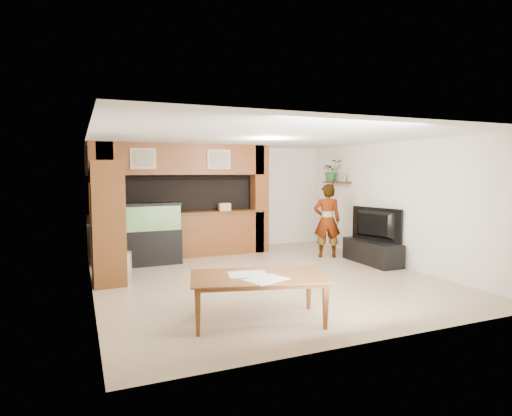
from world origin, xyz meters
name	(u,v)px	position (x,y,z in m)	size (l,w,h in m)	color
floor	(264,277)	(0.00, 0.00, 0.00)	(6.50, 6.50, 0.00)	tan
ceiling	(265,137)	(0.00, 0.00, 2.60)	(6.50, 6.50, 0.00)	white
wall_back	(213,198)	(0.00, 3.25, 1.30)	(6.00, 6.00, 0.00)	silver
wall_left	(90,215)	(-3.00, 0.00, 1.30)	(6.50, 6.50, 0.00)	silver
wall_right	(394,203)	(3.00, 0.00, 1.30)	(6.50, 6.50, 0.00)	silver
partition	(181,200)	(-0.95, 2.64, 1.31)	(4.20, 0.99, 2.60)	brown
wall_clock	(90,176)	(-2.97, 1.00, 1.90)	(0.05, 0.25, 0.25)	black
wall_shelf	(337,182)	(2.85, 1.95, 1.70)	(0.25, 0.90, 0.04)	brown
pantry_cabinet	(108,222)	(-2.70, 0.73, 1.08)	(0.54, 0.89, 2.17)	brown
trash_can	(123,268)	(-2.47, 0.59, 0.28)	(0.30, 0.30, 0.56)	#B2B2B7
aquarium	(152,234)	(-1.74, 1.95, 0.64)	(1.19, 0.45, 1.32)	black
tv_stand	(372,252)	(2.65, 0.24, 0.24)	(0.53, 1.45, 0.48)	black
television	(373,224)	(2.65, 0.24, 0.84)	(1.25, 0.16, 0.72)	black
photo_frame	(343,177)	(2.85, 1.69, 1.83)	(0.03, 0.17, 0.22)	tan
potted_plant	(332,171)	(2.82, 2.15, 1.99)	(0.49, 0.42, 0.54)	#276329
person	(327,221)	(2.11, 1.20, 0.84)	(0.62, 0.40, 1.69)	#977F52
microphone	(333,182)	(2.16, 1.04, 1.73)	(0.03, 0.03, 0.15)	black
dining_table	(259,299)	(-1.03, -2.14, 0.31)	(1.76, 0.98, 0.62)	brown
newspaper_a	(248,274)	(-1.13, -2.00, 0.62)	(0.51, 0.37, 0.01)	silver
newspaper_b	(266,279)	(-1.02, -2.35, 0.62)	(0.51, 0.37, 0.01)	silver
counter_box	(224,207)	(0.04, 2.45, 1.13)	(0.27, 0.18, 0.18)	tan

